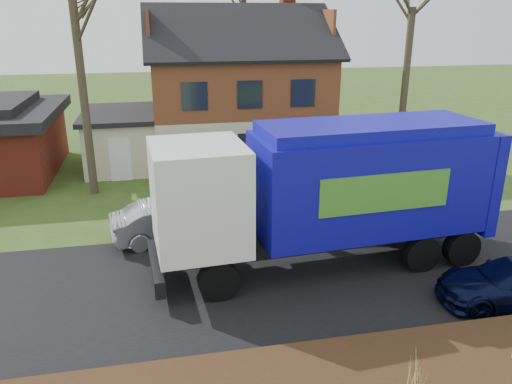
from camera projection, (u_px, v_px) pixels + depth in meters
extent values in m
plane|color=#334E1A|center=(249.00, 281.00, 14.98)|extent=(120.00, 120.00, 0.00)
cube|color=black|center=(249.00, 281.00, 14.98)|extent=(80.00, 7.00, 0.02)
cube|color=beige|center=(237.00, 132.00, 27.83)|extent=(9.00, 7.50, 2.70)
cube|color=#562B18|center=(237.00, 82.00, 26.91)|extent=(9.00, 7.50, 2.80)
cube|color=beige|center=(123.00, 141.00, 26.22)|extent=(3.50, 5.50, 2.60)
cube|color=black|center=(120.00, 114.00, 25.74)|extent=(3.90, 5.90, 0.24)
cylinder|color=black|center=(219.00, 280.00, 13.85)|extent=(1.19, 0.47, 1.16)
cylinder|color=black|center=(204.00, 245.00, 15.98)|extent=(1.19, 0.47, 1.16)
cylinder|color=black|center=(421.00, 253.00, 15.44)|extent=(1.19, 0.47, 1.16)
cylinder|color=black|center=(383.00, 224.00, 17.57)|extent=(1.19, 0.47, 1.16)
cylinder|color=black|center=(461.00, 248.00, 15.80)|extent=(1.19, 0.47, 1.16)
cylinder|color=black|center=(420.00, 220.00, 17.94)|extent=(1.19, 0.47, 1.16)
cube|color=black|center=(333.00, 236.00, 15.77)|extent=(9.70, 1.99, 0.39)
cube|color=white|center=(199.00, 196.00, 14.14)|extent=(2.76, 2.97, 3.02)
cube|color=black|center=(155.00, 195.00, 13.78)|extent=(0.25, 2.46, 1.01)
cube|color=black|center=(156.00, 267.00, 14.50)|extent=(0.47, 2.81, 0.50)
cube|color=#100D9E|center=(367.00, 181.00, 15.45)|extent=(7.23, 3.27, 3.02)
cube|color=#100D9E|center=(372.00, 128.00, 14.89)|extent=(6.87, 2.91, 0.34)
cube|color=#100D9E|center=(468.00, 175.00, 16.40)|extent=(0.58, 2.88, 3.25)
cube|color=#428A2D|center=(386.00, 193.00, 14.08)|extent=(4.02, 0.31, 1.12)
cube|color=#428A2D|center=(343.00, 165.00, 16.66)|extent=(4.02, 0.31, 1.12)
imported|color=#979A9E|center=(174.00, 220.00, 17.59)|extent=(4.52, 2.21, 1.43)
cylinder|color=#3F3626|center=(84.00, 98.00, 20.95)|extent=(0.35, 0.35, 8.53)
cylinder|color=#443828|center=(405.00, 89.00, 25.61)|extent=(0.36, 0.36, 7.92)
cylinder|color=#3D3325|center=(244.00, 60.00, 33.43)|extent=(0.36, 0.36, 9.33)
cone|color=#AB954B|center=(417.00, 374.00, 9.91)|extent=(0.04, 0.04, 1.02)
cone|color=#AB954B|center=(409.00, 375.00, 9.88)|extent=(0.04, 0.04, 1.02)
cone|color=#AB954B|center=(424.00, 373.00, 9.94)|extent=(0.04, 0.04, 1.02)
cone|color=#AB954B|center=(413.00, 369.00, 10.03)|extent=(0.04, 0.04, 1.02)
cone|color=#AB954B|center=(420.00, 378.00, 9.80)|extent=(0.04, 0.04, 1.02)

